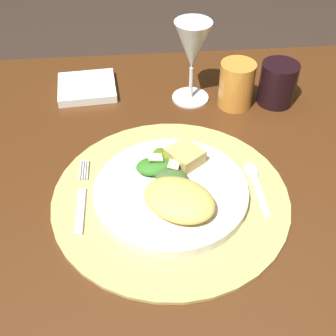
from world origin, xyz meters
The scene contains 12 objects.
dining_table centered at (0.00, 0.00, 0.57)m, with size 1.47×0.83×0.72m.
placemat centered at (-0.02, -0.06, 0.72)m, with size 0.38×0.38×0.01m, color tan.
dinner_plate centered at (-0.02, -0.06, 0.73)m, with size 0.25×0.25×0.02m, color silver.
pasta_serving centered at (-0.01, -0.10, 0.76)m, with size 0.11×0.08×0.03m, color #E5C35A.
salad_greens centered at (-0.03, -0.02, 0.75)m, with size 0.09×0.11×0.03m.
bread_piece centered at (0.01, 0.00, 0.75)m, with size 0.05×0.05×0.02m, color tan.
fork centered at (-0.16, -0.06, 0.72)m, with size 0.01×0.16×0.00m.
spoon centered at (0.12, -0.04, 0.72)m, with size 0.02×0.12×0.01m.
napkin centered at (-0.17, 0.27, 0.72)m, with size 0.12×0.11×0.02m, color white.
wine_glass centered at (0.04, 0.22, 0.83)m, with size 0.08×0.08×0.17m.
amber_tumbler centered at (0.13, 0.19, 0.76)m, with size 0.07×0.07×0.09m, color orange.
dark_tumbler centered at (0.22, 0.19, 0.76)m, with size 0.07×0.07×0.09m, color black.
Camera 1 is at (-0.07, -0.54, 1.23)m, focal length 46.87 mm.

